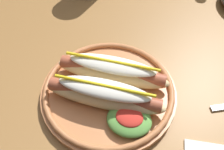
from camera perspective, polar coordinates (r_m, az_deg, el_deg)
The scene contains 2 objects.
dining_table at distance 0.72m, azimuth 8.42°, elevation 3.07°, with size 1.35×0.98×0.74m.
hot_dog_plate at distance 0.51m, azimuth -0.59°, elevation -3.17°, with size 0.28×0.28×0.08m.
Camera 1 is at (0.01, -0.48, 1.18)m, focal length 40.52 mm.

